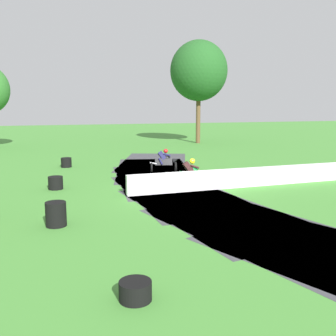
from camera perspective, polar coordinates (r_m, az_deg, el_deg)
ground_plane at (r=17.46m, az=1.20°, el=-3.57°), size 120.00×120.00×0.00m
track_asphalt at (r=17.75m, az=3.62°, el=-3.36°), size 8.40×28.16×0.01m
safety_barrier at (r=20.02m, az=16.61°, el=-0.97°), size 15.89×0.95×0.90m
motorcycle_lead_black at (r=22.55m, az=-0.47°, el=1.03°), size 1.72×1.06×1.43m
motorcycle_chase_green at (r=18.33m, az=3.47°, el=-0.85°), size 1.69×0.74×1.42m
tire_stack_near at (r=25.06m, az=-14.78°, el=0.79°), size 0.65×0.65×0.60m
tire_stack_mid_a at (r=18.73m, az=-16.25°, el=-2.12°), size 0.67×0.67×0.60m
tire_stack_mid_b at (r=13.12m, az=-16.20°, el=-6.55°), size 0.67×0.67×0.80m
tire_stack_far at (r=8.21m, az=-4.84°, el=-17.60°), size 0.67×0.67×0.40m
tree_far_right at (r=39.49m, az=4.56°, el=14.08°), size 5.66×5.66×10.14m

